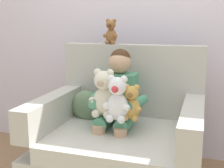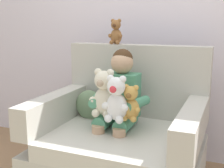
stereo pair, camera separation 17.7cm
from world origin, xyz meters
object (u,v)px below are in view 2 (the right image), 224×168
object	(u,v)px
plush_white	(116,100)
plush_honey	(131,104)
plush_brown_on_backrest	(116,32)
throw_pillow	(90,106)
seated_child	(119,99)
plush_cream	(104,94)
armchair	(122,145)

from	to	relation	value
plush_white	plush_honey	size ratio (longest dim) A/B	1.27
plush_brown_on_backrest	throw_pillow	distance (m)	0.65
seated_child	plush_honey	world-z (taller)	seated_child
seated_child	plush_cream	world-z (taller)	seated_child
throw_pillow	seated_child	bearing A→B (deg)	-18.88
seated_child	plush_cream	size ratio (longest dim) A/B	2.38
seated_child	throw_pillow	distance (m)	0.33
plush_brown_on_backrest	throw_pillow	world-z (taller)	plush_brown_on_backrest
plush_honey	plush_cream	xyz separation A→B (m)	(-0.21, 0.02, 0.04)
plush_honey	throw_pillow	bearing A→B (deg)	152.12
seated_child	plush_cream	bearing A→B (deg)	-114.26
seated_child	plush_honey	size ratio (longest dim) A/B	3.27
plush_white	plush_honey	world-z (taller)	plush_white
plush_honey	plush_brown_on_backrest	world-z (taller)	plush_brown_on_backrest
armchair	plush_brown_on_backrest	xyz separation A→B (m)	(-0.19, 0.36, 0.83)
armchair	plush_white	size ratio (longest dim) A/B	3.68
plush_cream	plush_brown_on_backrest	distance (m)	0.62
armchair	plush_cream	world-z (taller)	armchair
plush_honey	seated_child	bearing A→B (deg)	136.51
plush_white	plush_brown_on_backrest	world-z (taller)	plush_brown_on_backrest
plush_brown_on_backrest	seated_child	bearing A→B (deg)	-70.78
plush_brown_on_backrest	plush_honey	bearing A→B (deg)	-63.54
seated_child	plush_honey	xyz separation A→B (m)	(0.15, -0.15, 0.01)
plush_honey	plush_cream	size ratio (longest dim) A/B	0.73
armchair	seated_child	distance (m)	0.36
seated_child	plush_white	size ratio (longest dim) A/B	2.58
armchair	plush_honey	world-z (taller)	armchair
plush_cream	plush_brown_on_backrest	size ratio (longest dim) A/B	1.65
plush_honey	plush_white	bearing A→B (deg)	-146.26
armchair	plush_honey	distance (m)	0.40
armchair	throw_pillow	xyz separation A→B (m)	(-0.33, 0.13, 0.24)
plush_honey	plush_brown_on_backrest	size ratio (longest dim) A/B	1.20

